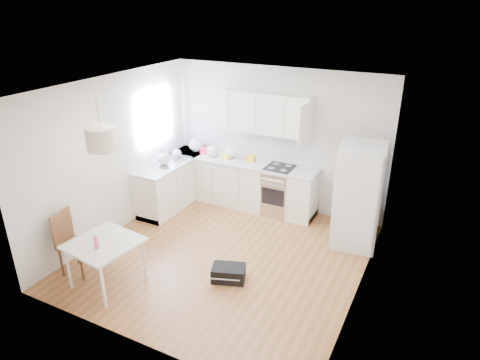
{
  "coord_description": "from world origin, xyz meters",
  "views": [
    {
      "loc": [
        2.85,
        -5.07,
        3.85
      ],
      "look_at": [
        0.08,
        0.4,
        1.19
      ],
      "focal_mm": 32.0,
      "sensor_mm": 36.0,
      "label": 1
    }
  ],
  "objects_px": {
    "dining_table": "(104,247)",
    "dining_chair": "(77,243)",
    "refrigerator": "(359,196)",
    "gym_bag": "(229,273)"
  },
  "relations": [
    {
      "from": "refrigerator",
      "to": "dining_chair",
      "type": "relative_size",
      "value": 1.73
    },
    {
      "from": "dining_table",
      "to": "dining_chair",
      "type": "distance_m",
      "value": 0.6
    },
    {
      "from": "dining_chair",
      "to": "gym_bag",
      "type": "distance_m",
      "value": 2.28
    },
    {
      "from": "gym_bag",
      "to": "dining_chair",
      "type": "bearing_deg",
      "value": -177.99
    },
    {
      "from": "refrigerator",
      "to": "dining_chair",
      "type": "distance_m",
      "value": 4.45
    },
    {
      "from": "dining_table",
      "to": "dining_chair",
      "type": "xyz_separation_m",
      "value": [
        -0.58,
        0.03,
        -0.13
      ]
    },
    {
      "from": "dining_table",
      "to": "gym_bag",
      "type": "bearing_deg",
      "value": 37.06
    },
    {
      "from": "refrigerator",
      "to": "dining_table",
      "type": "bearing_deg",
      "value": -143.98
    },
    {
      "from": "refrigerator",
      "to": "gym_bag",
      "type": "xyz_separation_m",
      "value": [
        -1.39,
        -1.91,
        -0.74
      ]
    },
    {
      "from": "refrigerator",
      "to": "gym_bag",
      "type": "height_order",
      "value": "refrigerator"
    }
  ]
}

